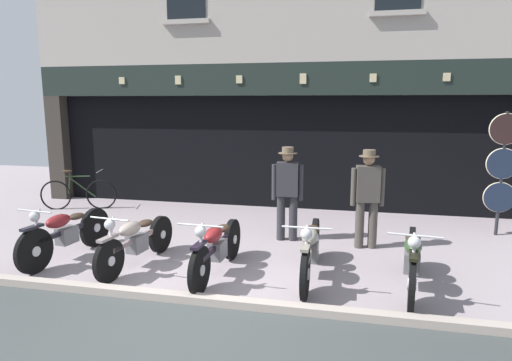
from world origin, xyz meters
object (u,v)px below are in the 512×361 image
at_px(motorcycle_center, 217,247).
at_px(salesman_left, 287,189).
at_px(motorcycle_right, 412,259).
at_px(motorcycle_left, 66,233).
at_px(tyre_sign_pole, 503,165).
at_px(shopkeeper_center, 367,194).
at_px(leaning_bicycle, 78,193).
at_px(motorcycle_center_left, 136,240).
at_px(motorcycle_center_right, 311,248).
at_px(advert_board_near, 179,132).

bearing_deg(motorcycle_center, salesman_left, -108.98).
relative_size(motorcycle_right, salesman_left, 1.18).
xyz_separation_m(motorcycle_left, tyre_sign_pole, (7.03, 2.85, 0.89)).
bearing_deg(motorcycle_center, shopkeeper_center, -138.30).
bearing_deg(motorcycle_right, leaning_bicycle, -17.31).
xyz_separation_m(motorcycle_left, leaning_bicycle, (-1.82, 3.03, -0.06)).
xyz_separation_m(motorcycle_left, motorcycle_center_left, (1.23, -0.06, -0.02)).
relative_size(motorcycle_center_left, motorcycle_center, 0.96).
relative_size(motorcycle_center_left, tyre_sign_pole, 0.84).
bearing_deg(salesman_left, motorcycle_right, 132.84).
height_order(motorcycle_center_left, shopkeeper_center, shopkeeper_center).
bearing_deg(motorcycle_center_right, salesman_left, -70.70).
distance_m(motorcycle_center_right, shopkeeper_center, 1.80).
xyz_separation_m(motorcycle_center, advert_board_near, (-2.32, 4.40, 1.31)).
xyz_separation_m(motorcycle_center_left, motorcycle_center, (1.29, -0.07, 0.01)).
bearing_deg(salesman_left, motorcycle_center_right, 105.17).
xyz_separation_m(salesman_left, leaning_bicycle, (-5.07, 1.30, -0.56)).
bearing_deg(motorcycle_left, tyre_sign_pole, -150.74).
height_order(motorcycle_center_left, motorcycle_center, motorcycle_center).
height_order(motorcycle_left, shopkeeper_center, shopkeeper_center).
distance_m(motorcycle_center, motorcycle_center_right, 1.33).
bearing_deg(advert_board_near, motorcycle_right, -41.15).
bearing_deg(motorcycle_center_left, motorcycle_left, 4.73).
relative_size(salesman_left, leaning_bicycle, 1.01).
relative_size(shopkeeper_center, advert_board_near, 1.77).
bearing_deg(motorcycle_left, salesman_left, -144.81).
bearing_deg(motorcycle_right, shopkeeper_center, -65.22).
xyz_separation_m(motorcycle_center_right, tyre_sign_pole, (3.20, 2.80, 0.89)).
bearing_deg(leaning_bicycle, advert_board_near, 104.79).
height_order(motorcycle_right, tyre_sign_pole, tyre_sign_pole).
bearing_deg(motorcycle_right, salesman_left, -36.57).
xyz_separation_m(motorcycle_right, salesman_left, (-1.92, 1.80, 0.50)).
relative_size(motorcycle_center, shopkeeper_center, 1.19).
relative_size(motorcycle_center_right, advert_board_near, 2.22).
distance_m(motorcycle_left, advert_board_near, 4.47).
xyz_separation_m(advert_board_near, leaning_bicycle, (-2.02, -1.25, -1.36)).
xyz_separation_m(motorcycle_center_left, motorcycle_center_right, (2.61, 0.11, 0.02)).
distance_m(motorcycle_left, salesman_left, 3.72).
bearing_deg(shopkeeper_center, motorcycle_center_left, 17.40).
height_order(motorcycle_right, advert_board_near, advert_board_near).
bearing_deg(advert_board_near, tyre_sign_pole, -11.77).
bearing_deg(tyre_sign_pole, motorcycle_right, -122.49).
bearing_deg(shopkeeper_center, motorcycle_left, 10.55).
bearing_deg(tyre_sign_pole, salesman_left, -163.48).
bearing_deg(leaning_bicycle, motorcycle_center, 37.08).
bearing_deg(motorcycle_center_left, salesman_left, -131.27).
bearing_deg(motorcycle_center_left, leaning_bicycle, -37.98).
xyz_separation_m(salesman_left, tyre_sign_pole, (3.78, 1.12, 0.40)).
distance_m(motorcycle_center_left, tyre_sign_pole, 6.56).
bearing_deg(advert_board_near, salesman_left, -39.81).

